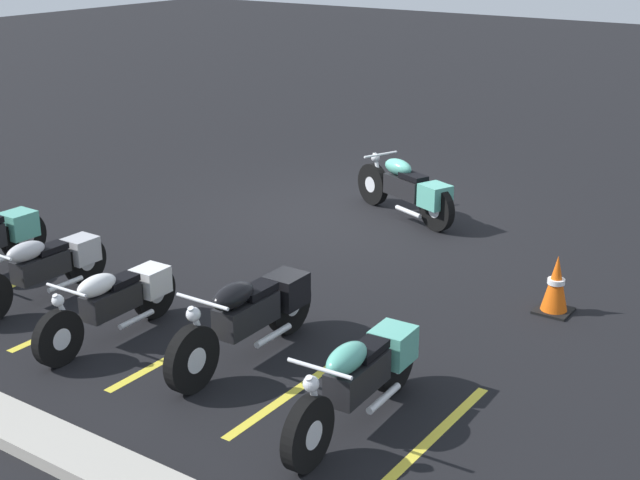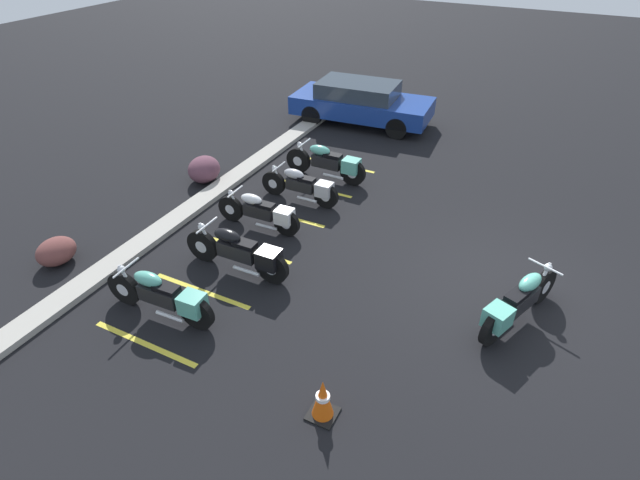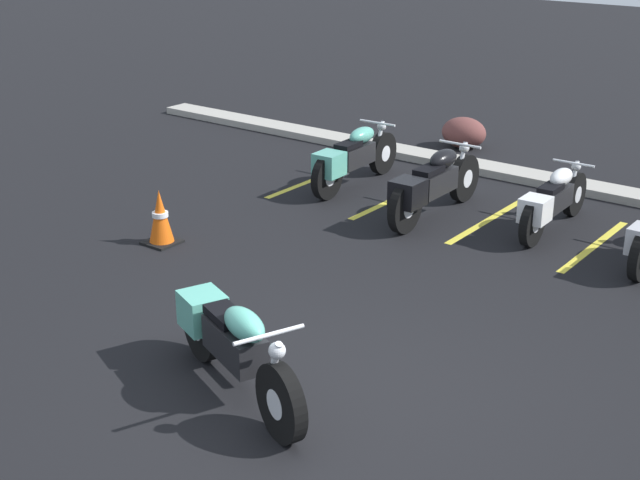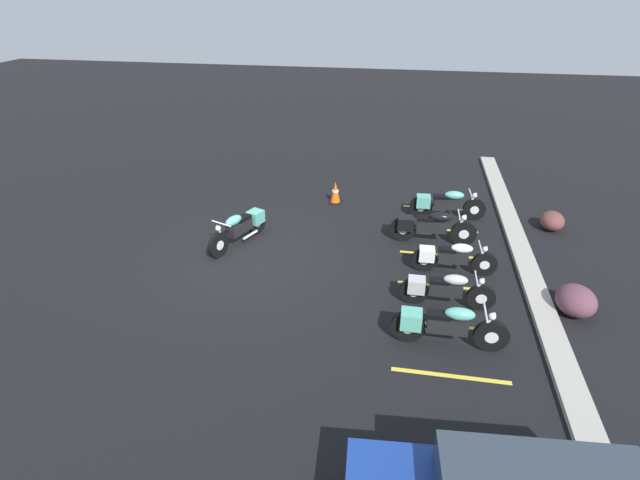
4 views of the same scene
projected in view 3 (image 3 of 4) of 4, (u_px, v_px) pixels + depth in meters
name	position (u px, v px, depth m)	size (l,w,h in m)	color
ground	(335.00, 400.00, 7.66)	(60.00, 60.00, 0.00)	black
motorcycle_teal_featured	(232.00, 342.00, 7.67)	(2.09, 1.03, 0.87)	black
parked_bike_0	(352.00, 158.00, 13.05)	(0.61, 2.17, 0.85)	black
parked_bike_1	(432.00, 185.00, 11.79)	(0.63, 2.25, 0.89)	black
parked_bike_2	(552.00, 201.00, 11.32)	(0.56, 2.00, 0.78)	black
concrete_curb	(619.00, 194.00, 12.72)	(18.00, 0.50, 0.12)	#A8A399
landscape_rock_1	(464.00, 133.00, 15.18)	(0.79, 0.64, 0.52)	brown
traffic_cone	(160.00, 218.00, 10.98)	(0.40, 0.40, 0.69)	black
stall_line_0	(311.00, 180.00, 13.51)	(0.10, 2.10, 0.00)	gold
stall_line_1	(393.00, 199.00, 12.68)	(0.10, 2.10, 0.00)	gold
stall_line_2	(487.00, 221.00, 11.85)	(0.10, 2.10, 0.00)	gold
stall_line_3	(594.00, 246.00, 11.01)	(0.10, 2.10, 0.00)	gold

